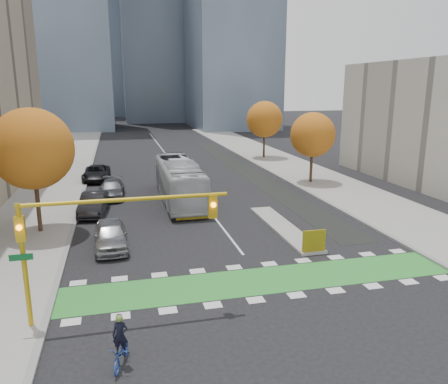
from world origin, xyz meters
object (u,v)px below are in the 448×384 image
bus (179,181)px  parked_car_d (96,173)px  tree_east_far (265,119)px  parked_car_b (93,204)px  parked_car_a (111,235)px  tree_west (32,149)px  traffic_signal_west (91,228)px  parked_car_c (112,189)px  cyclist (121,349)px  tree_east_near (313,135)px  hazard_board (314,241)px

bus → parked_car_d: size_ratio=2.25×
tree_east_far → parked_car_b: tree_east_far is taller
parked_car_a → tree_west: bearing=137.0°
traffic_signal_west → parked_car_d: traffic_signal_west is taller
tree_west → parked_car_d: bearing=79.7°
tree_east_far → parked_car_c: size_ratio=1.48×
tree_west → parked_car_c: tree_west is taller
parked_car_a → parked_car_d: parked_car_a is taller
parked_car_d → tree_east_far: bearing=26.7°
parked_car_a → parked_car_d: (-1.58, 20.46, -0.05)m
parked_car_b → bus: bearing=25.5°
tree_east_far → cyclist: 46.39m
traffic_signal_west → cyclist: traffic_signal_west is taller
bus → parked_car_c: 6.26m
tree_west → parked_car_d: size_ratio=1.48×
tree_east_far → bus: bearing=-125.8°
parked_car_c → tree_west: bearing=-114.3°
tree_east_near → parked_car_c: tree_east_near is taller
parked_car_c → tree_east_near: bearing=7.1°
hazard_board → tree_west: tree_west is taller
bus → parked_car_a: (-5.61, -10.15, -0.92)m
tree_west → tree_east_far: 35.73m
cyclist → parked_car_a: size_ratio=0.40×
parked_car_c → parked_car_d: (-1.56, 7.75, 0.02)m
tree_east_far → traffic_signal_west: 43.61m
traffic_signal_west → parked_car_a: traffic_signal_west is taller
hazard_board → parked_car_a: parked_car_a is taller
tree_east_near → parked_car_d: tree_east_near is taller
tree_east_far → parked_car_b: size_ratio=1.54×
traffic_signal_west → cyclist: size_ratio=4.42×
hazard_board → parked_car_a: 12.04m
tree_west → parked_car_d: 17.42m
hazard_board → traffic_signal_west: size_ratio=0.16×
hazard_board → parked_car_a: bearing=161.6°
hazard_board → tree_east_near: size_ratio=0.20×
tree_west → bus: size_ratio=0.66×
tree_east_far → traffic_signal_west: (-20.43, -38.51, -1.21)m
tree_east_near → traffic_signal_west: 30.08m
hazard_board → parked_car_c: bearing=124.7°
hazard_board → tree_east_far: bearing=75.9°
hazard_board → parked_car_d: size_ratio=0.25×
traffic_signal_west → bus: bearing=71.9°
tree_east_near → parked_car_c: 19.91m
bus → parked_car_d: bus is taller
bus → cyclist: bearing=-102.9°
tree_west → tree_east_far: size_ratio=1.08×
traffic_signal_west → tree_west: bearing=108.0°
cyclist → tree_east_far: bearing=81.1°
parked_car_a → parked_car_b: 7.82m
tree_east_near → tree_west: bearing=-157.4°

